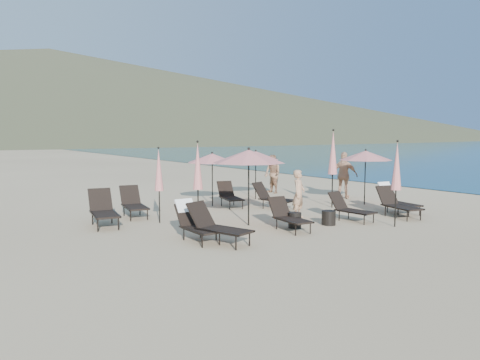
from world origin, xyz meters
TOP-DOWN VIEW (x-y plane):
  - ground at (0.00, 0.00)m, footprint 800.00×800.00m
  - volcanic_headland at (71.37, 302.62)m, footprint 690.00×690.00m
  - lounger_0 at (-4.43, 0.63)m, footprint 0.60×1.58m
  - lounger_1 at (-4.15, 0.01)m, footprint 1.13×1.80m
  - lounger_2 at (-1.68, 0.23)m, footprint 0.75×1.57m
  - lounger_3 at (0.80, 0.24)m, footprint 0.69×1.52m
  - lounger_4 at (2.55, -0.17)m, footprint 0.99×1.75m
  - lounger_5 at (3.22, 0.38)m, footprint 0.81×1.66m
  - lounger_6 at (-5.72, 3.77)m, footprint 0.97×1.87m
  - lounger_7 at (-4.44, 4.68)m, footprint 0.90×1.75m
  - lounger_8 at (-0.71, 4.70)m, footprint 0.95×1.64m
  - lounger_9 at (0.30, 3.42)m, footprint 1.07×1.70m
  - umbrella_open_0 at (-2.20, 1.41)m, footprint 2.12×2.12m
  - umbrella_open_1 at (3.75, 2.20)m, footprint 1.95×1.95m
  - umbrella_open_2 at (-1.18, 5.14)m, footprint 1.87×1.87m
  - umbrella_open_3 at (1.23, 5.71)m, footprint 1.88×1.88m
  - umbrella_closed_0 at (1.16, -1.15)m, footprint 0.29×0.29m
  - umbrella_closed_1 at (2.22, 2.38)m, footprint 0.33×0.33m
  - umbrella_closed_2 at (-4.20, 3.21)m, footprint 0.27×0.27m
  - umbrella_closed_3 at (-3.42, 2.24)m, footprint 0.29×0.29m
  - side_table_0 at (-1.34, 0.35)m, footprint 0.37×0.37m
  - side_table_1 at (-0.23, 0.12)m, footprint 0.41×0.41m
  - beachgoer_a at (-0.18, 1.50)m, footprint 0.67×0.58m
  - beachgoer_b at (3.00, 6.84)m, footprint 0.67×0.85m
  - beachgoer_c at (4.39, 3.84)m, footprint 0.93×1.22m

SIDE VIEW (x-z plane):
  - ground at x=0.00m, z-range 0.00..0.00m
  - side_table_1 at x=-0.23m, z-range 0.00..0.42m
  - side_table_0 at x=-1.34m, z-range 0.00..0.44m
  - lounger_3 at x=0.80m, z-range -0.03..0.82m
  - lounger_2 at x=-1.68m, z-range -0.03..0.84m
  - lounger_8 at x=-0.71m, z-range -0.03..0.86m
  - lounger_9 at x=0.30m, z-range -0.03..0.88m
  - lounger_4 at x=2.55m, z-range -0.03..0.92m
  - lounger_7 at x=-4.44m, z-range -0.03..0.93m
  - lounger_1 at x=-4.15m, z-range -0.03..0.94m
  - lounger_0 at x=-4.43m, z-range -0.02..0.96m
  - lounger_5 at x=3.22m, z-range -0.02..0.97m
  - lounger_6 at x=-5.72m, z-range -0.03..0.99m
  - beachgoer_a at x=-0.18m, z-range 0.00..1.54m
  - beachgoer_b at x=3.00m, z-range 0.00..1.74m
  - beachgoer_c at x=4.39m, z-range 0.00..1.93m
  - umbrella_closed_2 at x=-4.20m, z-range 0.45..2.74m
  - umbrella_closed_3 at x=-3.42m, z-range 0.49..2.97m
  - umbrella_closed_0 at x=1.16m, z-range 0.49..2.99m
  - umbrella_open_2 at x=-1.18m, z-range 0.77..2.79m
  - umbrella_open_3 at x=1.23m, z-range 0.78..2.80m
  - umbrella_open_1 at x=3.75m, z-range 0.81..2.91m
  - umbrella_closed_1 at x=2.22m, z-range 0.56..3.40m
  - umbrella_open_0 at x=-2.20m, z-range 0.88..3.16m
  - volcanic_headland at x=71.37m, z-range -1.01..53.99m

